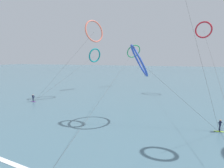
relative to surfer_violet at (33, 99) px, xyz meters
name	(u,v)px	position (x,y,z in m)	size (l,w,h in m)	color
sea_water	(156,74)	(20.87, 77.31, -0.78)	(400.00, 200.00, 0.08)	slate
surfer_violet	(33,99)	(0.00, 0.00, 0.00)	(1.40, 0.59, 1.70)	purple
surfer_lime	(220,126)	(35.27, -5.63, 0.00)	(1.40, 0.60, 1.70)	#8CC62D
kite_crimson	(204,30)	(36.66, 22.36, 16.23)	(5.13, 46.39, 19.27)	red
kite_emerald	(134,51)	(16.87, 28.28, 10.99)	(5.41, 50.86, 14.00)	#199351
kite_cobalt	(139,61)	(24.16, -4.69, 8.57)	(13.19, 5.94, 11.85)	#2647B7
kite_teal	(95,55)	(6.81, 18.93, 9.63)	(8.43, 21.20, 12.64)	teal
kite_coral	(94,31)	(11.08, 8.90, 15.19)	(12.91, 11.60, 18.68)	#EA7260
wave_crest_mid	(18,166)	(15.79, -19.96, -0.76)	(12.43, 0.50, 0.12)	white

